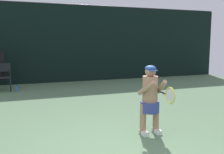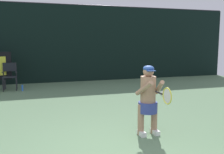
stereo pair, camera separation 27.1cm
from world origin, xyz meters
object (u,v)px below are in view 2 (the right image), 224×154
umpire_chair (10,75)px  tennis_racket (166,96)px  water_bottle (22,88)px  tennis_player (148,98)px

umpire_chair → tennis_racket: bearing=-64.7°
water_bottle → tennis_racket: 6.95m
tennis_player → tennis_racket: size_ratio=2.36×
umpire_chair → tennis_racket: size_ratio=1.79×
umpire_chair → water_bottle: (0.46, -0.31, -0.50)m
umpire_chair → water_bottle: bearing=-33.9°
umpire_chair → tennis_racket: (3.15, -6.66, 0.30)m
tennis_player → tennis_racket: (0.09, -0.57, 0.15)m
tennis_player → umpire_chair: bearing=116.7°
tennis_racket → tennis_player: bearing=88.0°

